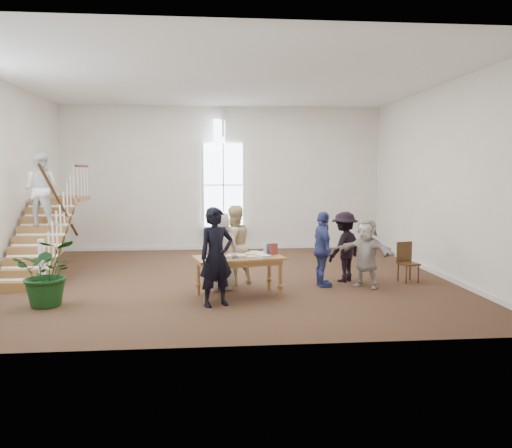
{
  "coord_description": "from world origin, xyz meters",
  "views": [
    {
      "loc": [
        -0.4,
        -11.36,
        2.47
      ],
      "look_at": [
        0.67,
        0.4,
        1.23
      ],
      "focal_mm": 35.0,
      "sensor_mm": 36.0,
      "label": 1
    }
  ],
  "objects": [
    {
      "name": "woman_cluster_b",
      "position": [
        2.58,
        -0.49,
        0.79
      ],
      "size": [
        1.15,
        1.11,
        1.58
      ],
      "primitive_type": "imported",
      "rotation": [
        0.0,
        0.0,
        3.86
      ],
      "color": "black",
      "rests_on": "ground"
    },
    {
      "name": "library_table",
      "position": [
        0.16,
        -1.66,
        0.72
      ],
      "size": [
        1.85,
        1.21,
        0.86
      ],
      "rotation": [
        0.0,
        0.0,
        0.22
      ],
      "color": "brown",
      "rests_on": "ground"
    },
    {
      "name": "side_chair",
      "position": [
        3.98,
        -0.63,
        0.49
      ],
      "size": [
        0.46,
        0.46,
        0.89
      ],
      "rotation": [
        0.0,
        0.0,
        0.22
      ],
      "color": "#3D2410",
      "rests_on": "ground"
    },
    {
      "name": "ground",
      "position": [
        0.0,
        0.0,
        0.0
      ],
      "size": [
        10.0,
        10.0,
        0.0
      ],
      "primitive_type": "plane",
      "color": "#3F2618",
      "rests_on": "ground"
    },
    {
      "name": "room_shell",
      "position": [
        -0.0,
        4.39,
        0.4
      ],
      "size": [
        10.49,
        10.0,
        10.0
      ],
      "color": "silver",
      "rests_on": "ground"
    },
    {
      "name": "police_officer",
      "position": [
        -0.31,
        -2.31,
        0.91
      ],
      "size": [
        0.79,
        0.68,
        1.83
      ],
      "primitive_type": "imported",
      "rotation": [
        0.0,
        0.0,
        0.43
      ],
      "color": "black",
      "rests_on": "ground"
    },
    {
      "name": "staircase",
      "position": [
        -4.34,
        0.75,
        1.62
      ],
      "size": [
        1.1,
        4.1,
        2.92
      ],
      "color": "brown",
      "rests_on": "ground"
    },
    {
      "name": "woman_cluster_a",
      "position": [
        1.98,
        -0.94,
        0.81
      ],
      "size": [
        0.46,
        0.98,
        1.62
      ],
      "primitive_type": "imported",
      "rotation": [
        0.0,
        0.0,
        1.64
      ],
      "color": "#374384",
      "rests_on": "ground"
    },
    {
      "name": "woman_cluster_c",
      "position": [
        2.88,
        -1.14,
        0.75
      ],
      "size": [
        1.3,
        1.28,
        1.49
      ],
      "primitive_type": "imported",
      "rotation": [
        0.0,
        0.0,
        5.51
      ],
      "color": "beige",
      "rests_on": "ground"
    },
    {
      "name": "person_yellow",
      "position": [
        0.09,
        -0.56,
        0.87
      ],
      "size": [
        1.06,
        0.99,
        1.74
      ],
      "primitive_type": "imported",
      "rotation": [
        0.0,
        0.0,
        3.65
      ],
      "color": "beige",
      "rests_on": "ground"
    },
    {
      "name": "floor_plant",
      "position": [
        -3.4,
        -2.03,
        0.63
      ],
      "size": [
        1.34,
        1.23,
        1.25
      ],
      "primitive_type": "imported",
      "rotation": [
        0.0,
        0.0,
        0.26
      ],
      "color": "#113813",
      "rests_on": "ground"
    },
    {
      "name": "elderly_woman",
      "position": [
        -0.21,
        -1.06,
        0.82
      ],
      "size": [
        0.9,
        0.69,
        1.65
      ],
      "primitive_type": "imported",
      "rotation": [
        0.0,
        0.0,
        3.37
      ],
      "color": "beige",
      "rests_on": "ground"
    }
  ]
}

